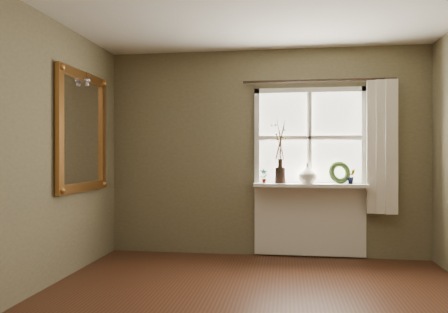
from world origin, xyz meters
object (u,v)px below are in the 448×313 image
object	(u,v)px
dark_jug	(280,175)
cream_vase	(308,173)
wreath	(340,175)
gilt_mirror	(83,131)

from	to	relation	value
dark_jug	cream_vase	xyz separation A→B (m)	(0.33, 0.00, 0.02)
wreath	gilt_mirror	world-z (taller)	gilt_mirror
dark_jug	wreath	distance (m)	0.72
cream_vase	dark_jug	bearing A→B (deg)	180.00
dark_jug	gilt_mirror	distance (m)	2.37
gilt_mirror	wreath	bearing A→B (deg)	17.16
dark_jug	cream_vase	bearing A→B (deg)	0.00
wreath	cream_vase	bearing A→B (deg)	166.17
cream_vase	gilt_mirror	size ratio (longest dim) A/B	0.18
dark_jug	cream_vase	distance (m)	0.33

